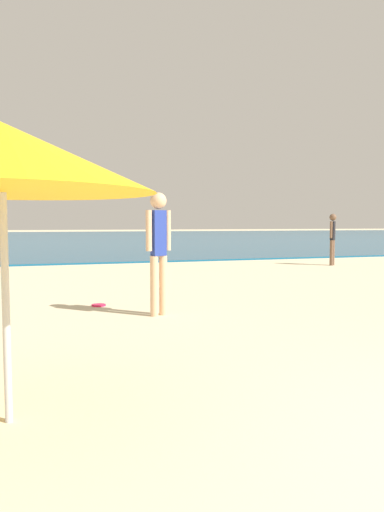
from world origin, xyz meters
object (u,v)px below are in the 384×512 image
beach_umbrella (1,157)px  person_distant (333,236)px  person_standing (159,246)px  frisbee (99,305)px

beach_umbrella → person_distant: bearing=45.8°
person_standing → frisbee: (-0.74, 1.02, -0.98)m
person_standing → person_distant: (7.08, 5.99, -0.07)m
beach_umbrella → frisbee: bearing=76.0°
frisbee → beach_umbrella: beach_umbrella is taller
person_distant → beach_umbrella: beach_umbrella is taller
frisbee → beach_umbrella: size_ratio=0.11×
person_standing → beach_umbrella: (-1.77, -3.11, 0.74)m
person_distant → person_standing: bearing=3.6°
frisbee → person_standing: bearing=-54.1°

